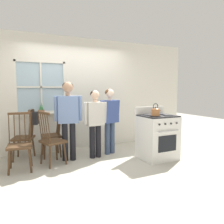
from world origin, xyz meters
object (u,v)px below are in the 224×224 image
chair_by_window (25,138)px  potted_plant (41,110)px  person_teen_center (95,118)px  handbag (36,118)px  chair_center_cluster (52,141)px  person_elderly_left (68,113)px  person_adult_right (110,115)px  stove (157,136)px  chair_near_wall (20,145)px  chair_near_stove (52,135)px  kettle (156,111)px

chair_by_window → potted_plant: (0.39, 0.30, 0.53)m
person_teen_center → handbag: person_teen_center is taller
handbag → chair_center_cluster: bearing=-65.7°
chair_center_cluster → person_elderly_left: (0.36, 0.11, 0.53)m
chair_by_window → person_teen_center: 1.52m
person_teen_center → handbag: bearing=157.3°
person_adult_right → stove: person_adult_right is taller
stove → handbag: size_ratio=3.53×
chair_center_cluster → potted_plant: 1.02m
chair_near_wall → person_teen_center: size_ratio=0.73×
chair_near_wall → handbag: (0.35, 0.56, 0.41)m
chair_by_window → person_adult_right: person_adult_right is taller
chair_center_cluster → person_elderly_left: size_ratio=0.65×
chair_by_window → chair_near_stove: 0.56m
stove → chair_near_wall: bearing=168.8°
chair_near_wall → potted_plant: potted_plant is taller
person_elderly_left → kettle: 1.76m
person_adult_right → potted_plant: size_ratio=5.50×
chair_by_window → chair_near_stove: size_ratio=1.00×
kettle → potted_plant: bearing=141.2°
person_elderly_left → person_teen_center: size_ratio=1.12×
stove → kettle: size_ratio=4.39×
person_teen_center → potted_plant: person_teen_center is taller
person_teen_center → person_adult_right: (0.40, 0.13, 0.02)m
chair_near_wall → potted_plant: (0.52, 0.93, 0.53)m
person_teen_center → handbag: size_ratio=4.69×
chair_by_window → person_elderly_left: size_ratio=0.65×
chair_near_wall → person_adult_right: size_ratio=0.71×
chair_by_window → chair_near_wall: size_ratio=1.00×
person_teen_center → chair_near_wall: bearing=-176.8°
person_elderly_left → chair_center_cluster: bearing=-149.7°
chair_near_stove → person_teen_center: size_ratio=0.73×
chair_near_stove → kettle: 2.27m
chair_near_wall → person_elderly_left: (0.94, 0.17, 0.53)m
chair_by_window → stove: bearing=82.7°
chair_center_cluster → person_adult_right: person_adult_right is taller
chair_near_wall → chair_center_cluster: (0.58, 0.06, 0.00)m
person_elderly_left → person_teen_center: 0.58m
stove → potted_plant: potted_plant is taller
chair_near_stove → chair_center_cluster: bearing=-8.4°
chair_by_window → handbag: same height
person_teen_center → potted_plant: (-0.98, 0.83, 0.14)m
person_elderly_left → stove: person_elderly_left is taller
chair_near_stove → person_elderly_left: (0.26, -0.43, 0.53)m
chair_near_stove → stove: bearing=62.8°
chair_center_cluster → kettle: 2.12m
person_elderly_left → handbag: bearing=159.3°
chair_near_stove → person_elderly_left: 0.73m
person_adult_right → handbag: 1.58m
chair_near_wall → chair_center_cluster: same height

